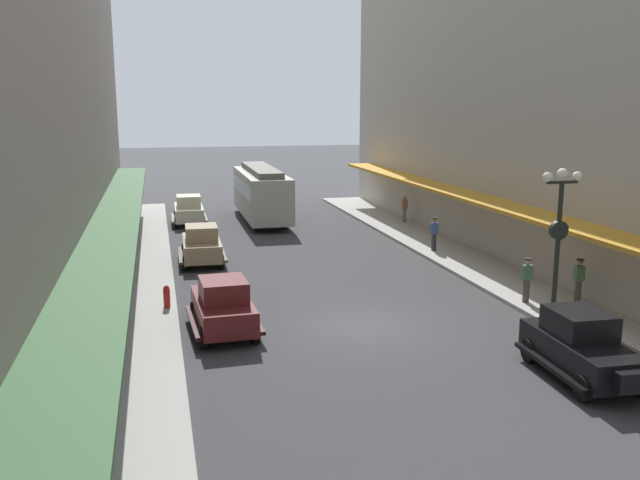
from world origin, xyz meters
TOP-DOWN VIEW (x-y plane):
  - ground_plane at (0.00, 0.00)m, footprint 200.00×200.00m
  - sidewalk_left at (-7.50, 0.00)m, footprint 3.00×60.00m
  - sidewalk_right at (7.50, 0.00)m, footprint 3.00×60.00m
  - building_row_left at (-10.23, 0.00)m, footprint 4.30×60.00m
  - parked_car_0 at (-4.59, 0.52)m, footprint 2.29×4.31m
  - parked_car_1 at (-4.64, 21.48)m, footprint 2.20×4.28m
  - parked_car_2 at (4.53, -5.57)m, footprint 2.27×4.31m
  - parked_car_3 at (-4.59, 10.61)m, footprint 2.23×4.29m
  - streetcar at (-0.03, 21.68)m, footprint 2.59×9.62m
  - lamp_post_with_clock at (6.40, -1.26)m, footprint 1.42×0.44m
  - fire_hydrant at (-6.35, 3.29)m, footprint 0.24×0.24m
  - pedestrian_0 at (8.36, 0.24)m, footprint 0.36×0.28m
  - pedestrian_1 at (6.59, 0.81)m, footprint 0.36×0.28m
  - pedestrian_2 at (8.37, 18.22)m, footprint 0.36×0.24m
  - pedestrian_3 at (6.86, 10.06)m, footprint 0.36×0.28m

SIDE VIEW (x-z plane):
  - ground_plane at x=0.00m, z-range 0.00..0.00m
  - sidewalk_left at x=-7.50m, z-range 0.00..0.15m
  - sidewalk_right at x=7.50m, z-range 0.00..0.15m
  - fire_hydrant at x=-6.35m, z-range 0.15..0.97m
  - parked_car_0 at x=-4.59m, z-range 0.02..1.86m
  - parked_car_1 at x=-4.64m, z-range 0.02..1.86m
  - parked_car_2 at x=4.53m, z-range 0.02..1.86m
  - parked_car_3 at x=-4.59m, z-range 0.02..1.86m
  - pedestrian_2 at x=8.37m, z-range 0.17..1.81m
  - pedestrian_0 at x=8.36m, z-range 0.18..1.85m
  - pedestrian_1 at x=6.59m, z-range 0.18..1.85m
  - pedestrian_3 at x=6.86m, z-range 0.18..1.85m
  - streetcar at x=-0.03m, z-range 0.17..3.63m
  - lamp_post_with_clock at x=6.40m, z-range 0.41..5.57m
  - building_row_left at x=-10.23m, z-range 0.00..17.90m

